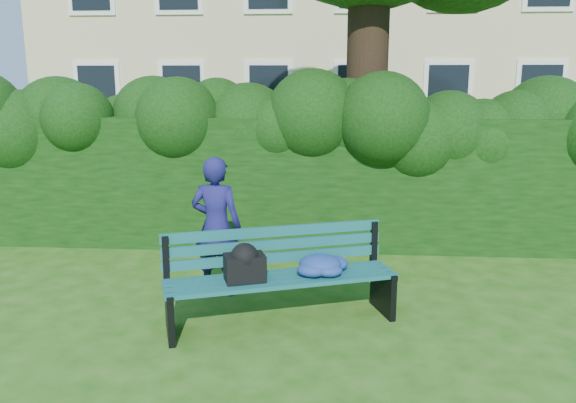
{
  "coord_description": "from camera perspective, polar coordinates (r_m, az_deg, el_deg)",
  "views": [
    {
      "loc": [
        0.44,
        -5.55,
        2.29
      ],
      "look_at": [
        0.0,
        0.6,
        0.95
      ],
      "focal_mm": 35.0,
      "sensor_mm": 36.0,
      "label": 1
    }
  ],
  "objects": [
    {
      "name": "ground",
      "position": [
        6.02,
        -0.42,
        -10.11
      ],
      "size": [
        80.0,
        80.0,
        0.0
      ],
      "primitive_type": "plane",
      "color": "#22580F",
      "rests_on": "ground"
    },
    {
      "name": "hedge",
      "position": [
        7.88,
        0.83,
        2.11
      ],
      "size": [
        10.0,
        1.0,
        1.8
      ],
      "color": "black",
      "rests_on": "ground"
    },
    {
      "name": "park_bench",
      "position": [
        5.38,
        -0.39,
        -7.15
      ],
      "size": [
        2.25,
        1.24,
        0.89
      ],
      "rotation": [
        0.0,
        0.0,
        0.33
      ],
      "color": "#0D4144",
      "rests_on": "ground"
    },
    {
      "name": "man_reading",
      "position": [
        6.06,
        -7.29,
        -2.51
      ],
      "size": [
        0.6,
        0.44,
        1.51
      ],
      "primitive_type": "imported",
      "rotation": [
        0.0,
        0.0,
        3.0
      ],
      "color": "navy",
      "rests_on": "ground"
    }
  ]
}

